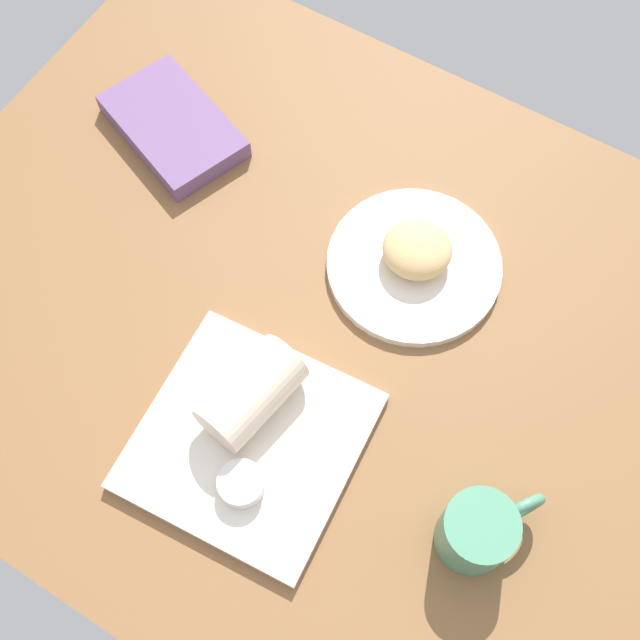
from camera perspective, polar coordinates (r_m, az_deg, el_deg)
name	(u,v)px	position (r cm, az deg, el deg)	size (l,w,h in cm)	color
dining_table	(304,316)	(110.03, -1.14, 0.30)	(110.00, 90.00, 4.00)	brown
round_plate	(414,265)	(111.07, 6.48, 3.78)	(23.31, 23.31, 1.40)	silver
scone_pastry	(417,249)	(108.82, 6.72, 4.87)	(9.16, 9.05, 4.63)	#DDB172
square_plate	(249,441)	(101.40, -4.91, -8.30)	(25.50, 25.50, 1.60)	silver
sauce_cup	(241,484)	(97.98, -5.47, -11.16)	(5.49, 5.49, 2.40)	silver
breakfast_wrap	(251,393)	(98.63, -4.75, -5.05)	(7.11, 7.11, 12.87)	beige
book_stack	(173,126)	(123.56, -10.07, 13.00)	(23.62, 19.20, 3.11)	#6B4C7A
coffee_mug	(479,530)	(96.49, 10.93, -14.03)	(9.58, 11.96, 8.75)	#4C8C6B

